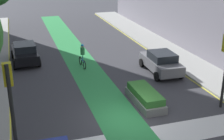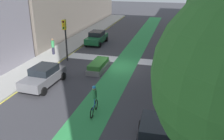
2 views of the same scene
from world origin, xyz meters
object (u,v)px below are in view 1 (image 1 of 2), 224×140
object	(u,v)px
cyclist_in_lane	(82,55)
median_planter	(145,97)
car_grey_right_far	(161,62)
car_black_left_far	(25,53)
traffic_signal_near_left	(10,93)

from	to	relation	value
cyclist_in_lane	median_planter	size ratio (longest dim) A/B	0.56
median_planter	car_grey_right_far	bearing A→B (deg)	54.38
car_grey_right_far	median_planter	size ratio (longest dim) A/B	1.29
median_planter	car_black_left_far	bearing A→B (deg)	122.75
car_black_left_far	median_planter	distance (m)	11.47
median_planter	cyclist_in_lane	bearing A→B (deg)	106.45
car_grey_right_far	car_black_left_far	size ratio (longest dim) A/B	1.00
traffic_signal_near_left	cyclist_in_lane	xyz separation A→B (m)	(5.10, 10.07, -1.99)
traffic_signal_near_left	median_planter	xyz separation A→B (m)	(7.19, 2.97, -2.56)
traffic_signal_near_left	car_black_left_far	world-z (taller)	traffic_signal_near_left
car_black_left_far	median_planter	world-z (taller)	car_black_left_far
car_grey_right_far	car_black_left_far	distance (m)	10.70
car_black_left_far	cyclist_in_lane	world-z (taller)	cyclist_in_lane
car_grey_right_far	cyclist_in_lane	size ratio (longest dim) A/B	2.30
traffic_signal_near_left	median_planter	world-z (taller)	traffic_signal_near_left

